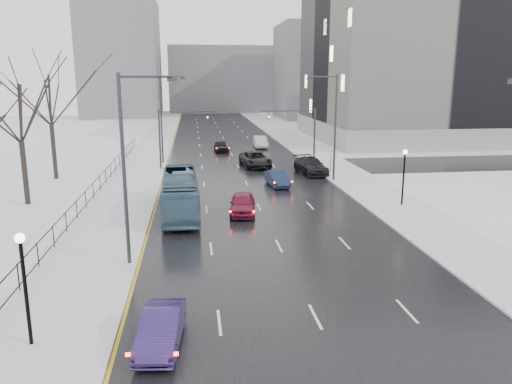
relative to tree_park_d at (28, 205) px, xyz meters
name	(u,v)px	position (x,y,z in m)	size (l,w,h in m)	color
road	(231,152)	(17.80, 26.00, 0.02)	(16.00, 150.00, 0.04)	black
cross_road	(239,168)	(17.80, 14.00, 0.02)	(130.00, 10.00, 0.04)	black
sidewalk_left	(150,153)	(7.30, 26.00, 0.08)	(5.00, 150.00, 0.16)	silver
sidewalk_right	(308,150)	(28.30, 26.00, 0.08)	(5.00, 150.00, 0.16)	silver
park_strip	(75,155)	(-2.20, 26.00, 0.06)	(14.00, 150.00, 0.12)	white
tree_park_d	(28,205)	(0.00, 0.00, 0.00)	(8.75, 8.75, 12.50)	black
tree_park_e	(57,180)	(-0.40, 10.00, 0.00)	(9.45, 9.45, 13.50)	black
iron_fence	(80,205)	(4.80, -4.00, 0.91)	(0.06, 70.00, 1.30)	black
streetlight_r_mid	(333,123)	(25.97, 6.00, 5.62)	(2.95, 0.25, 10.00)	#2D2D33
streetlight_l_near	(128,161)	(9.63, -14.00, 5.62)	(2.95, 0.25, 10.00)	#2D2D33
streetlight_l_far	(163,115)	(9.63, 18.00, 5.62)	(2.95, 0.25, 10.00)	#2D2D33
lamppost_l	(24,273)	(6.80, -22.00, 2.94)	(0.36, 0.36, 4.28)	black
lamppost_r_mid	(404,169)	(28.80, -4.00, 2.94)	(0.36, 0.36, 4.28)	black
mast_signal_right	(305,130)	(25.13, 14.00, 4.11)	(6.10, 0.33, 6.50)	#2D2D33
mast_signal_left	(170,132)	(10.47, 14.00, 4.11)	(6.10, 0.33, 6.50)	#2D2D33
no_uturn_sign	(331,151)	(27.00, 10.00, 2.30)	(0.60, 0.06, 2.70)	#2D2D33
civic_building	(443,68)	(52.80, 38.00, 11.21)	(41.00, 31.00, 24.80)	gray
bldg_far_right	(329,72)	(45.80, 81.00, 11.00)	(24.00, 20.00, 22.00)	slate
bldg_far_left	(121,59)	(-4.20, 91.00, 14.00)	(18.00, 22.00, 28.00)	slate
bldg_far_center	(223,80)	(21.80, 106.00, 9.00)	(30.00, 18.00, 18.00)	slate
sedan_left_near	(161,328)	(11.58, -22.48, 0.71)	(1.43, 4.09, 1.35)	#2D1D58
bus	(180,194)	(11.89, -4.04, 1.51)	(2.47, 10.54, 2.94)	#3A5C70
sedan_center_near	(243,204)	(16.37, -4.68, 0.81)	(1.81, 4.51, 1.54)	maroon
sedan_right_near	(277,179)	(20.47, 4.39, 0.73)	(1.46, 4.19, 1.38)	#152041
sedan_right_cross	(255,159)	(19.71, 14.61, 0.87)	(2.77, 6.00, 1.67)	black
sedan_right_far	(311,166)	(24.86, 9.84, 0.87)	(2.32, 5.71, 1.66)	black
sedan_center_far	(221,146)	(16.58, 26.48, 0.76)	(1.71, 4.25, 1.45)	black
sedan_right_distant	(260,142)	(22.30, 29.82, 0.86)	(1.73, 4.95, 1.63)	#B3B4B8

